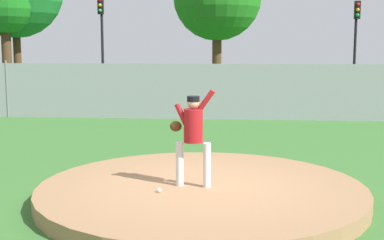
{
  "coord_description": "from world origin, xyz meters",
  "views": [
    {
      "loc": [
        0.58,
        -8.8,
        2.63
      ],
      "look_at": [
        -0.31,
        1.79,
        1.13
      ],
      "focal_mm": 49.34,
      "sensor_mm": 36.0,
      "label": 1
    }
  ],
  "objects_px": {
    "pitcher_youth": "(193,131)",
    "traffic_light_near": "(102,29)",
    "baseball": "(159,190)",
    "parked_car_silver": "(283,87)",
    "traffic_light_far": "(356,32)",
    "traffic_cone_orange": "(240,102)",
    "parked_car_red": "(97,87)",
    "parked_car_navy": "(35,87)"
  },
  "relations": [
    {
      "from": "parked_car_silver",
      "to": "traffic_cone_orange",
      "type": "xyz_separation_m",
      "value": [
        -1.92,
        -1.45,
        -0.55
      ]
    },
    {
      "from": "parked_car_navy",
      "to": "parked_car_red",
      "type": "bearing_deg",
      "value": 0.01
    },
    {
      "from": "parked_car_silver",
      "to": "traffic_light_near",
      "type": "relative_size",
      "value": 0.79
    },
    {
      "from": "pitcher_youth",
      "to": "traffic_light_far",
      "type": "distance_m",
      "value": 20.46
    },
    {
      "from": "baseball",
      "to": "parked_car_red",
      "type": "distance_m",
      "value": 16.03
    },
    {
      "from": "parked_car_navy",
      "to": "parked_car_red",
      "type": "relative_size",
      "value": 0.97
    },
    {
      "from": "pitcher_youth",
      "to": "parked_car_red",
      "type": "relative_size",
      "value": 0.35
    },
    {
      "from": "parked_car_navy",
      "to": "traffic_light_far",
      "type": "xyz_separation_m",
      "value": [
        15.28,
        4.42,
        2.56
      ]
    },
    {
      "from": "parked_car_silver",
      "to": "parked_car_navy",
      "type": "relative_size",
      "value": 0.89
    },
    {
      "from": "traffic_light_near",
      "to": "traffic_cone_orange",
      "type": "bearing_deg",
      "value": -35.16
    },
    {
      "from": "parked_car_silver",
      "to": "parked_car_navy",
      "type": "bearing_deg",
      "value": -179.0
    },
    {
      "from": "pitcher_youth",
      "to": "parked_car_navy",
      "type": "xyz_separation_m",
      "value": [
        -8.49,
        14.77,
        -0.44
      ]
    },
    {
      "from": "baseball",
      "to": "traffic_light_near",
      "type": "relative_size",
      "value": 0.01
    },
    {
      "from": "pitcher_youth",
      "to": "parked_car_silver",
      "type": "distance_m",
      "value": 15.23
    },
    {
      "from": "pitcher_youth",
      "to": "traffic_light_far",
      "type": "bearing_deg",
      "value": 70.51
    },
    {
      "from": "traffic_light_far",
      "to": "parked_car_red",
      "type": "bearing_deg",
      "value": -160.4
    },
    {
      "from": "parked_car_silver",
      "to": "traffic_light_far",
      "type": "bearing_deg",
      "value": 46.61
    },
    {
      "from": "parked_car_navy",
      "to": "traffic_cone_orange",
      "type": "bearing_deg",
      "value": -7.63
    },
    {
      "from": "baseball",
      "to": "parked_car_navy",
      "type": "relative_size",
      "value": 0.02
    },
    {
      "from": "pitcher_youth",
      "to": "traffic_light_near",
      "type": "height_order",
      "value": "traffic_light_near"
    },
    {
      "from": "baseball",
      "to": "traffic_cone_orange",
      "type": "height_order",
      "value": "traffic_cone_orange"
    },
    {
      "from": "traffic_cone_orange",
      "to": "traffic_light_far",
      "type": "bearing_deg",
      "value": 43.84
    },
    {
      "from": "parked_car_navy",
      "to": "traffic_light_near",
      "type": "height_order",
      "value": "traffic_light_near"
    },
    {
      "from": "pitcher_youth",
      "to": "parked_car_silver",
      "type": "relative_size",
      "value": 0.41
    },
    {
      "from": "parked_car_navy",
      "to": "traffic_cone_orange",
      "type": "xyz_separation_m",
      "value": [
        9.38,
        -1.26,
        -0.51
      ]
    },
    {
      "from": "baseball",
      "to": "traffic_cone_orange",
      "type": "relative_size",
      "value": 0.13
    },
    {
      "from": "traffic_light_near",
      "to": "parked_car_red",
      "type": "bearing_deg",
      "value": -79.81
    },
    {
      "from": "traffic_light_near",
      "to": "pitcher_youth",
      "type": "bearing_deg",
      "value": -71.28
    },
    {
      "from": "traffic_light_far",
      "to": "traffic_cone_orange",
      "type": "bearing_deg",
      "value": -136.16
    },
    {
      "from": "parked_car_navy",
      "to": "parked_car_red",
      "type": "xyz_separation_m",
      "value": [
        2.88,
        0.0,
        0.01
      ]
    },
    {
      "from": "baseball",
      "to": "pitcher_youth",
      "type": "bearing_deg",
      "value": 39.63
    },
    {
      "from": "traffic_light_near",
      "to": "traffic_light_far",
      "type": "xyz_separation_m",
      "value": [
        13.08,
        0.62,
        -0.16
      ]
    },
    {
      "from": "pitcher_youth",
      "to": "baseball",
      "type": "height_order",
      "value": "pitcher_youth"
    },
    {
      "from": "traffic_cone_orange",
      "to": "traffic_light_near",
      "type": "relative_size",
      "value": 0.11
    },
    {
      "from": "traffic_cone_orange",
      "to": "traffic_light_far",
      "type": "relative_size",
      "value": 0.11
    },
    {
      "from": "parked_car_navy",
      "to": "parked_car_red",
      "type": "height_order",
      "value": "parked_car_red"
    },
    {
      "from": "parked_car_red",
      "to": "traffic_cone_orange",
      "type": "height_order",
      "value": "parked_car_red"
    },
    {
      "from": "traffic_light_near",
      "to": "traffic_light_far",
      "type": "bearing_deg",
      "value": 2.7
    },
    {
      "from": "pitcher_youth",
      "to": "baseball",
      "type": "bearing_deg",
      "value": -140.37
    },
    {
      "from": "baseball",
      "to": "parked_car_navy",
      "type": "bearing_deg",
      "value": 117.71
    },
    {
      "from": "parked_car_navy",
      "to": "traffic_light_near",
      "type": "bearing_deg",
      "value": 59.92
    },
    {
      "from": "traffic_light_far",
      "to": "traffic_light_near",
      "type": "bearing_deg",
      "value": -177.3
    }
  ]
}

